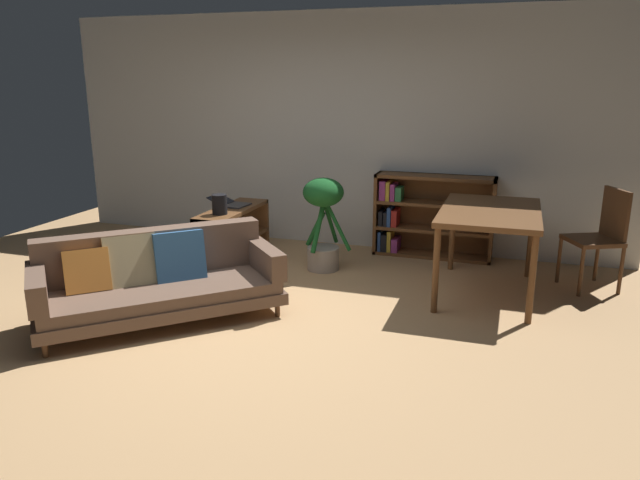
# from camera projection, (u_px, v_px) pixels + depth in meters

# --- Properties ---
(ground_plane) EXTENTS (8.16, 8.16, 0.00)m
(ground_plane) POSITION_uv_depth(u_px,v_px,m) (236.00, 326.00, 4.92)
(ground_plane) COLOR tan
(back_wall_panel) EXTENTS (6.80, 0.10, 2.70)m
(back_wall_panel) POSITION_uv_depth(u_px,v_px,m) (333.00, 131.00, 7.03)
(back_wall_panel) COLOR silver
(back_wall_panel) RESTS_ON ground_plane
(fabric_couch) EXTENTS (1.97, 1.92, 0.72)m
(fabric_couch) POSITION_uv_depth(u_px,v_px,m) (156.00, 279.00, 5.02)
(fabric_couch) COLOR #56351E
(fabric_couch) RESTS_ON ground_plane
(media_console) EXTENTS (0.36, 1.13, 0.62)m
(media_console) POSITION_uv_depth(u_px,v_px,m) (233.00, 237.00, 6.48)
(media_console) COLOR brown
(media_console) RESTS_ON ground_plane
(open_laptop) EXTENTS (0.44, 0.31, 0.10)m
(open_laptop) POSITION_uv_depth(u_px,v_px,m) (231.00, 203.00, 6.53)
(open_laptop) COLOR #333338
(open_laptop) RESTS_ON media_console
(desk_speaker) EXTENTS (0.15, 0.15, 0.20)m
(desk_speaker) POSITION_uv_depth(u_px,v_px,m) (220.00, 204.00, 6.10)
(desk_speaker) COLOR black
(desk_speaker) RESTS_ON media_console
(potted_floor_plant) EXTENTS (0.53, 0.53, 0.98)m
(potted_floor_plant) POSITION_uv_depth(u_px,v_px,m) (323.00, 216.00, 6.21)
(potted_floor_plant) COLOR #9E9389
(potted_floor_plant) RESTS_ON ground_plane
(dining_table) EXTENTS (0.88, 1.36, 0.81)m
(dining_table) POSITION_uv_depth(u_px,v_px,m) (490.00, 218.00, 5.47)
(dining_table) COLOR brown
(dining_table) RESTS_ON ground_plane
(dining_chair_near) EXTENTS (0.58, 0.58, 0.97)m
(dining_chair_near) POSITION_uv_depth(u_px,v_px,m) (601.00, 233.00, 5.66)
(dining_chair_near) COLOR #56351E
(dining_chair_near) RESTS_ON ground_plane
(bookshelf) EXTENTS (1.31, 0.31, 0.93)m
(bookshelf) POSITION_uv_depth(u_px,v_px,m) (426.00, 216.00, 6.76)
(bookshelf) COLOR brown
(bookshelf) RESTS_ON ground_plane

